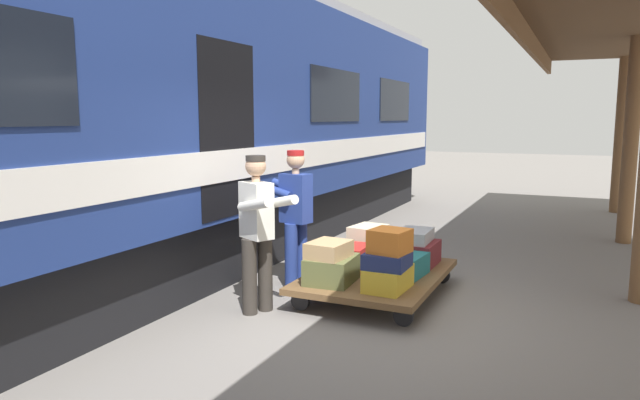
# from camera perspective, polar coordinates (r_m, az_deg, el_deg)

# --- Properties ---
(ground_plane) EXTENTS (60.00, 60.00, 0.00)m
(ground_plane) POSITION_cam_1_polar(r_m,az_deg,el_deg) (6.18, 8.23, -11.74)
(ground_plane) COLOR slate
(train_car) EXTENTS (3.02, 17.97, 4.00)m
(train_car) POSITION_cam_1_polar(r_m,az_deg,el_deg) (7.65, -18.52, 7.48)
(train_car) COLOR navy
(train_car) RESTS_ON ground_plane
(luggage_cart) EXTENTS (1.46, 2.12, 0.28)m
(luggage_cart) POSITION_cam_1_polar(r_m,az_deg,el_deg) (6.90, 5.62, -7.49)
(luggage_cart) COLOR brown
(luggage_cart) RESTS_ON ground_plane
(suitcase_yellow_case) EXTENTS (0.42, 0.59, 0.25)m
(suitcase_yellow_case) POSITION_cam_1_polar(r_m,az_deg,el_deg) (6.23, 6.75, -7.68)
(suitcase_yellow_case) COLOR gold
(suitcase_yellow_case) RESTS_ON luggage_cart
(suitcase_burgundy_valise) EXTENTS (0.44, 0.57, 0.25)m
(suitcase_burgundy_valise) POSITION_cam_1_polar(r_m,az_deg,el_deg) (7.50, 4.73, -4.90)
(suitcase_burgundy_valise) COLOR maroon
(suitcase_burgundy_valise) RESTS_ON luggage_cart
(suitcase_olive_duffel) EXTENTS (0.52, 0.62, 0.29)m
(suitcase_olive_duffel) POSITION_cam_1_polar(r_m,az_deg,el_deg) (6.44, 1.14, -6.88)
(suitcase_olive_duffel) COLOR brown
(suitcase_olive_duffel) RESTS_ON luggage_cart
(suitcase_red_plastic) EXTENTS (0.41, 0.53, 0.30)m
(suitcase_red_plastic) POSITION_cam_1_polar(r_m,az_deg,el_deg) (6.96, 3.08, -5.71)
(suitcase_red_plastic) COLOR #AD231E
(suitcase_red_plastic) RESTS_ON luggage_cart
(suitcase_maroon_trunk) EXTENTS (0.47, 0.61, 0.29)m
(suitcase_maroon_trunk) POSITION_cam_1_polar(r_m,az_deg,el_deg) (7.30, 9.60, -5.21)
(suitcase_maroon_trunk) COLOR maroon
(suitcase_maroon_trunk) RESTS_ON luggage_cart
(suitcase_teal_softside) EXTENTS (0.48, 0.66, 0.25)m
(suitcase_teal_softside) POSITION_cam_1_polar(r_m,az_deg,el_deg) (6.76, 8.29, -6.43)
(suitcase_teal_softside) COLOR #1E666B
(suitcase_teal_softside) RESTS_ON luggage_cart
(suitcase_navy_fabric) EXTENTS (0.44, 0.45, 0.16)m
(suitcase_navy_fabric) POSITION_cam_1_polar(r_m,az_deg,el_deg) (6.14, 6.68, -5.93)
(suitcase_navy_fabric) COLOR navy
(suitcase_navy_fabric) RESTS_ON suitcase_yellow_case
(suitcase_gray_aluminum) EXTENTS (0.39, 0.57, 0.15)m
(suitcase_gray_aluminum) POSITION_cam_1_polar(r_m,az_deg,el_deg) (7.27, 9.38, -3.51)
(suitcase_gray_aluminum) COLOR #9EA0A5
(suitcase_gray_aluminum) RESTS_ON suitcase_maroon_trunk
(suitcase_tan_vintage) EXTENTS (0.43, 0.51, 0.18)m
(suitcase_tan_vintage) POSITION_cam_1_polar(r_m,az_deg,el_deg) (6.36, 0.88, -4.92)
(suitcase_tan_vintage) COLOR tan
(suitcase_tan_vintage) RESTS_ON suitcase_olive_duffel
(suitcase_orange_carryall) EXTENTS (0.43, 0.42, 0.25)m
(suitcase_orange_carryall) POSITION_cam_1_polar(r_m,az_deg,el_deg) (6.09, 6.93, -4.05)
(suitcase_orange_carryall) COLOR #CC6B23
(suitcase_orange_carryall) RESTS_ON suitcase_navy_fabric
(suitcase_cream_canvas) EXTENTS (0.44, 0.54, 0.19)m
(suitcase_cream_canvas) POSITION_cam_1_polar(r_m,az_deg,el_deg) (7.46, 4.82, -3.26)
(suitcase_cream_canvas) COLOR beige
(suitcase_cream_canvas) RESTS_ON suitcase_burgundy_valise
(porter_in_overalls) EXTENTS (0.71, 0.51, 1.70)m
(porter_in_overalls) POSITION_cam_1_polar(r_m,az_deg,el_deg) (7.07, -2.53, -1.37)
(porter_in_overalls) COLOR navy
(porter_in_overalls) RESTS_ON ground_plane
(porter_by_door) EXTENTS (0.74, 0.61, 1.70)m
(porter_by_door) POSITION_cam_1_polar(r_m,az_deg,el_deg) (6.17, -6.18, -2.83)
(porter_by_door) COLOR #332D28
(porter_by_door) RESTS_ON ground_plane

